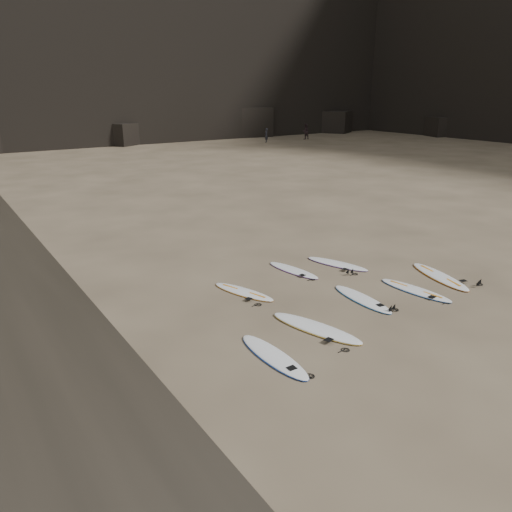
{
  "coord_description": "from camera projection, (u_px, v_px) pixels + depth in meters",
  "views": [
    {
      "loc": [
        -10.46,
        -9.47,
        6.03
      ],
      "look_at": [
        -3.07,
        1.63,
        1.5
      ],
      "focal_mm": 35.0,
      "sensor_mm": 36.0,
      "label": 1
    }
  ],
  "objects": [
    {
      "name": "surfboard_1",
      "position": [
        316.0,
        328.0,
        13.06
      ],
      "size": [
        1.39,
        2.82,
        0.1
      ],
      "primitive_type": "ellipsoid",
      "rotation": [
        0.0,
        0.0,
        0.28
      ],
      "color": "white",
      "rests_on": "ground"
    },
    {
      "name": "person_b",
      "position": [
        305.0,
        131.0,
        60.23
      ],
      "size": [
        0.92,
        0.74,
        1.83
      ],
      "primitive_type": "imported",
      "rotation": [
        0.0,
        0.0,
        3.09
      ],
      "color": "black",
      "rests_on": "ground"
    },
    {
      "name": "ground",
      "position": [
        372.0,
        300.0,
        14.89
      ],
      "size": [
        240.0,
        240.0,
        0.0
      ],
      "primitive_type": "plane",
      "color": "#897559",
      "rests_on": "ground"
    },
    {
      "name": "surfboard_7",
      "position": [
        337.0,
        264.0,
        17.8
      ],
      "size": [
        1.32,
        2.45,
        0.09
      ],
      "primitive_type": "ellipsoid",
      "rotation": [
        0.0,
        0.0,
        0.33
      ],
      "color": "white",
      "rests_on": "ground"
    },
    {
      "name": "surfboard_4",
      "position": [
        440.0,
        276.0,
        16.6
      ],
      "size": [
        1.36,
        2.82,
        0.1
      ],
      "primitive_type": "ellipsoid",
      "rotation": [
        0.0,
        0.0,
        -0.27
      ],
      "color": "white",
      "rests_on": "ground"
    },
    {
      "name": "surfboard_5",
      "position": [
        244.0,
        292.0,
        15.37
      ],
      "size": [
        1.23,
        2.33,
        0.08
      ],
      "primitive_type": "ellipsoid",
      "rotation": [
        0.0,
        0.0,
        0.32
      ],
      "color": "white",
      "rests_on": "ground"
    },
    {
      "name": "surfboard_3",
      "position": [
        415.0,
        290.0,
        15.49
      ],
      "size": [
        0.87,
        2.52,
        0.09
      ],
      "primitive_type": "ellipsoid",
      "rotation": [
        0.0,
        0.0,
        0.12
      ],
      "color": "white",
      "rests_on": "ground"
    },
    {
      "name": "surfboard_6",
      "position": [
        293.0,
        270.0,
        17.19
      ],
      "size": [
        0.87,
        2.29,
        0.08
      ],
      "primitive_type": "ellipsoid",
      "rotation": [
        0.0,
        0.0,
        0.15
      ],
      "color": "white",
      "rests_on": "ground"
    },
    {
      "name": "surfboard_2",
      "position": [
        362.0,
        299.0,
        14.86
      ],
      "size": [
        0.74,
        2.45,
        0.09
      ],
      "primitive_type": "ellipsoid",
      "rotation": [
        0.0,
        0.0,
        -0.07
      ],
      "color": "white",
      "rests_on": "ground"
    },
    {
      "name": "person_a",
      "position": [
        266.0,
        135.0,
        56.85
      ],
      "size": [
        0.67,
        0.67,
        1.57
      ],
      "primitive_type": "imported",
      "rotation": [
        0.0,
        0.0,
        3.93
      ],
      "color": "black",
      "rests_on": "ground"
    },
    {
      "name": "surfboard_0",
      "position": [
        274.0,
        356.0,
        11.69
      ],
      "size": [
        0.62,
        2.5,
        0.09
      ],
      "primitive_type": "ellipsoid",
      "rotation": [
        0.0,
        0.0,
        0.01
      ],
      "color": "white",
      "rests_on": "ground"
    }
  ]
}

